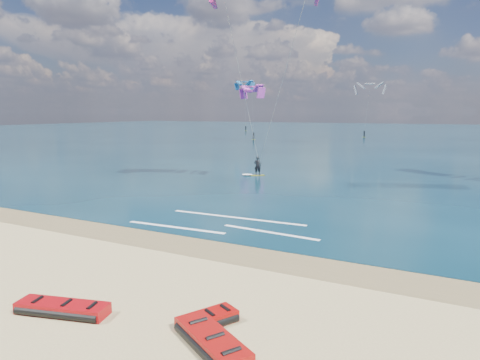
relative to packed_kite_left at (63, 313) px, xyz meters
name	(u,v)px	position (x,y,z in m)	size (l,w,h in m)	color
ground	(357,160)	(-0.96, 43.89, 0.00)	(320.00, 320.00, 0.00)	tan
wet_sand_strip	(177,243)	(-0.96, 6.89, 0.00)	(320.00, 2.40, 0.01)	brown
sea	(411,134)	(-0.96, 107.89, 0.02)	(320.00, 200.00, 0.04)	#082530
packed_kite_left	(63,313)	(0.00, 0.00, 0.00)	(2.87, 1.05, 0.38)	#A4080D
packed_kite_mid	(212,349)	(4.73, 0.37, 0.00)	(2.74, 1.19, 0.43)	#9F0D0B
packed_kite_right	(207,325)	(4.01, 1.32, 0.00)	(1.82, 1.00, 0.36)	#A30907
kitesurfer_main	(261,72)	(-4.48, 23.45, 8.72)	(10.20, 8.59, 17.04)	yellow
shoreline_foam	(227,224)	(-0.45, 10.57, 0.05)	(9.72, 3.63, 0.01)	white
distant_kites	(364,112)	(-8.52, 85.22, 5.68)	(84.99, 39.29, 14.02)	#23639B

